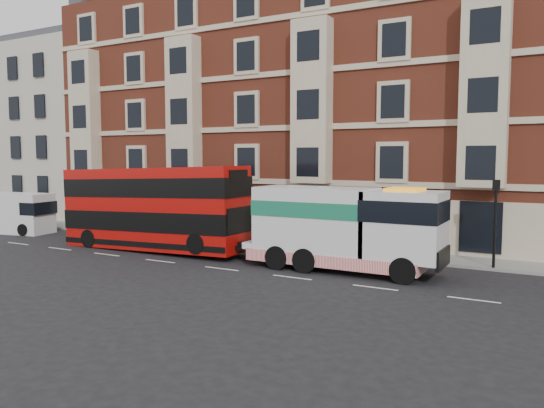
{
  "coord_description": "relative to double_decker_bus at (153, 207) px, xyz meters",
  "views": [
    {
      "loc": [
        15.02,
        -21.66,
        5.57
      ],
      "look_at": [
        0.68,
        4.0,
        2.99
      ],
      "focal_mm": 35.0,
      "sensor_mm": 36.0,
      "label": 1
    }
  ],
  "objects": [
    {
      "name": "ground",
      "position": [
        6.63,
        -2.47,
        -2.63
      ],
      "size": [
        120.0,
        120.0,
        0.0
      ],
      "primitive_type": "plane",
      "color": "black",
      "rests_on": "ground"
    },
    {
      "name": "sidewalk",
      "position": [
        6.63,
        5.03,
        -2.56
      ],
      "size": [
        90.0,
        3.0,
        0.15
      ],
      "primitive_type": "cube",
      "color": "slate",
      "rests_on": "ground"
    },
    {
      "name": "victorian_terrace",
      "position": [
        7.13,
        12.53,
        7.43
      ],
      "size": [
        45.0,
        12.0,
        20.4
      ],
      "color": "brown",
      "rests_on": "ground"
    },
    {
      "name": "cream_block",
      "position": [
        -23.37,
        11.53,
        5.71
      ],
      "size": [
        16.0,
        10.0,
        16.8
      ],
      "color": "#B8AEA1",
      "rests_on": "ground"
    },
    {
      "name": "lamp_post_west",
      "position": [
        0.63,
        3.73,
        0.05
      ],
      "size": [
        0.35,
        0.15,
        4.35
      ],
      "color": "black",
      "rests_on": "sidewalk"
    },
    {
      "name": "lamp_post_east",
      "position": [
        18.63,
        3.73,
        0.05
      ],
      "size": [
        0.35,
        0.15,
        4.35
      ],
      "color": "black",
      "rests_on": "sidewalk"
    },
    {
      "name": "double_decker_bus",
      "position": [
        0.0,
        0.0,
        0.0
      ],
      "size": [
        12.26,
        2.82,
        4.97
      ],
      "color": "#A80C09",
      "rests_on": "ground"
    },
    {
      "name": "tow_truck",
      "position": [
        12.06,
        -0.0,
        -0.46
      ],
      "size": [
        9.82,
        2.9,
        4.09
      ],
      "color": "silver",
      "rests_on": "ground"
    },
    {
      "name": "box_van",
      "position": [
        -14.16,
        0.71,
        -1.18
      ],
      "size": [
        5.96,
        3.19,
        2.94
      ],
      "rotation": [
        0.0,
        0.0,
        0.17
      ],
      "color": "silver",
      "rests_on": "ground"
    },
    {
      "name": "pedestrian",
      "position": [
        -8.11,
        3.68,
        -1.56
      ],
      "size": [
        0.71,
        0.49,
        1.84
      ],
      "primitive_type": "imported",
      "rotation": [
        0.0,
        0.0,
        -0.08
      ],
      "color": "#1B1E36",
      "rests_on": "sidewalk"
    }
  ]
}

